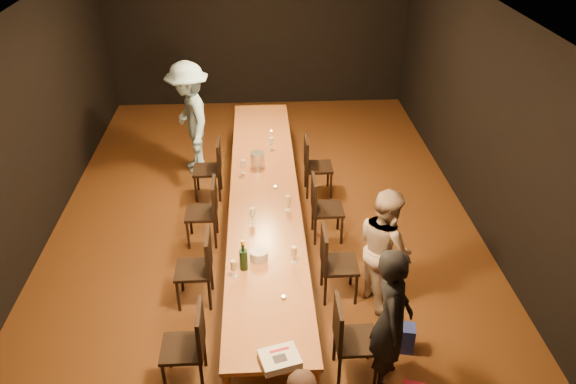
{
  "coord_description": "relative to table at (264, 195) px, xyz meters",
  "views": [
    {
      "loc": [
        -0.05,
        -6.34,
        4.56
      ],
      "look_at": [
        0.29,
        -0.43,
        1.0
      ],
      "focal_mm": 35.0,
      "sensor_mm": 36.0,
      "label": 1
    }
  ],
  "objects": [
    {
      "name": "ground",
      "position": [
        0.0,
        0.0,
        -0.7
      ],
      "size": [
        10.0,
        10.0,
        0.0
      ],
      "primitive_type": "plane",
      "color": "#432510",
      "rests_on": "ground"
    },
    {
      "name": "room_shell",
      "position": [
        0.0,
        0.0,
        1.38
      ],
      "size": [
        6.04,
        10.04,
        3.02
      ],
      "color": "black",
      "rests_on": "ground"
    },
    {
      "name": "table",
      "position": [
        0.0,
        0.0,
        0.0
      ],
      "size": [
        0.9,
        6.0,
        0.75
      ],
      "color": "#9A592D",
      "rests_on": "ground"
    },
    {
      "name": "chair_right_0",
      "position": [
        0.85,
        -2.4,
        -0.24
      ],
      "size": [
        0.42,
        0.42,
        0.93
      ],
      "primitive_type": null,
      "rotation": [
        0.0,
        0.0,
        -1.57
      ],
      "color": "black",
      "rests_on": "ground"
    },
    {
      "name": "chair_right_1",
      "position": [
        0.85,
        -1.2,
        -0.24
      ],
      "size": [
        0.42,
        0.42,
        0.93
      ],
      "primitive_type": null,
      "rotation": [
        0.0,
        0.0,
        -1.57
      ],
      "color": "black",
      "rests_on": "ground"
    },
    {
      "name": "chair_right_2",
      "position": [
        0.85,
        0.0,
        -0.24
      ],
      "size": [
        0.42,
        0.42,
        0.93
      ],
      "primitive_type": null,
      "rotation": [
        0.0,
        0.0,
        -1.57
      ],
      "color": "black",
      "rests_on": "ground"
    },
    {
      "name": "chair_right_3",
      "position": [
        0.85,
        1.2,
        -0.24
      ],
      "size": [
        0.42,
        0.42,
        0.93
      ],
      "primitive_type": null,
      "rotation": [
        0.0,
        0.0,
        -1.57
      ],
      "color": "black",
      "rests_on": "ground"
    },
    {
      "name": "chair_left_0",
      "position": [
        -0.85,
        -2.4,
        -0.24
      ],
      "size": [
        0.42,
        0.42,
        0.93
      ],
      "primitive_type": null,
      "rotation": [
        0.0,
        0.0,
        1.57
      ],
      "color": "black",
      "rests_on": "ground"
    },
    {
      "name": "chair_left_1",
      "position": [
        -0.85,
        -1.2,
        -0.24
      ],
      "size": [
        0.42,
        0.42,
        0.93
      ],
      "primitive_type": null,
      "rotation": [
        0.0,
        0.0,
        1.57
      ],
      "color": "black",
      "rests_on": "ground"
    },
    {
      "name": "chair_left_2",
      "position": [
        -0.85,
        0.0,
        -0.24
      ],
      "size": [
        0.42,
        0.42,
        0.93
      ],
      "primitive_type": null,
      "rotation": [
        0.0,
        0.0,
        1.57
      ],
      "color": "black",
      "rests_on": "ground"
    },
    {
      "name": "chair_left_3",
      "position": [
        -0.85,
        1.2,
        -0.24
      ],
      "size": [
        0.42,
        0.42,
        0.93
      ],
      "primitive_type": null,
      "rotation": [
        0.0,
        0.0,
        1.57
      ],
      "color": "black",
      "rests_on": "ground"
    },
    {
      "name": "woman_birthday",
      "position": [
        1.15,
        -2.49,
        0.1
      ],
      "size": [
        0.48,
        0.64,
        1.6
      ],
      "primitive_type": "imported",
      "rotation": [
        0.0,
        0.0,
        1.39
      ],
      "color": "black",
      "rests_on": "ground"
    },
    {
      "name": "woman_tan",
      "position": [
        1.34,
        -1.28,
        0.05
      ],
      "size": [
        0.75,
        0.86,
        1.49
      ],
      "primitive_type": "imported",
      "rotation": [
        0.0,
        0.0,
        1.86
      ],
      "color": "beige",
      "rests_on": "ground"
    },
    {
      "name": "man_blue",
      "position": [
        -1.15,
        2.07,
        0.23
      ],
      "size": [
        1.03,
        1.35,
        1.86
      ],
      "primitive_type": "imported",
      "rotation": [
        0.0,
        0.0,
        -1.25
      ],
      "color": "#9ACBEE",
      "rests_on": "ground"
    },
    {
      "name": "gift_bag_blue",
      "position": [
        1.41,
        -2.11,
        -0.54
      ],
      "size": [
        0.29,
        0.22,
        0.32
      ],
      "primitive_type": "cube",
      "rotation": [
        0.0,
        0.0,
        -0.21
      ],
      "color": "navy",
      "rests_on": "ground"
    },
    {
      "name": "birthday_cake",
      "position": [
        0.08,
        -2.9,
        0.09
      ],
      "size": [
        0.4,
        0.35,
        0.08
      ],
      "rotation": [
        0.0,
        0.0,
        0.27
      ],
      "color": "white",
      "rests_on": "table"
    },
    {
      "name": "plate_stack",
      "position": [
        -0.09,
        -1.43,
        0.1
      ],
      "size": [
        0.24,
        0.24,
        0.11
      ],
      "primitive_type": "cylinder",
      "rotation": [
        0.0,
        0.0,
        0.21
      ],
      "color": "silver",
      "rests_on": "table"
    },
    {
      "name": "champagne_bottle",
      "position": [
        -0.25,
        -1.59,
        0.23
      ],
      "size": [
        0.09,
        0.09,
        0.37
      ],
      "primitive_type": null,
      "rotation": [
        0.0,
        0.0,
        -0.06
      ],
      "color": "black",
      "rests_on": "table"
    },
    {
      "name": "ice_bucket",
      "position": [
        -0.08,
        0.72,
        0.16
      ],
      "size": [
        0.22,
        0.22,
        0.22
      ],
      "primitive_type": "cylinder",
      "rotation": [
        0.0,
        0.0,
        0.1
      ],
      "color": "#BBBAC0",
      "rests_on": "table"
    },
    {
      "name": "wineglass_0",
      "position": [
        -0.35,
        -1.71,
        0.15
      ],
      "size": [
        0.06,
        0.06,
        0.21
      ],
      "primitive_type": null,
      "color": "beige",
      "rests_on": "table"
    },
    {
      "name": "wineglass_1",
      "position": [
        0.29,
        -1.5,
        0.15
      ],
      "size": [
        0.06,
        0.06,
        0.21
      ],
      "primitive_type": null,
      "color": "beige",
      "rests_on": "table"
    },
    {
      "name": "wineglass_2",
      "position": [
        -0.15,
        -0.7,
        0.15
      ],
      "size": [
        0.06,
        0.06,
        0.21
      ],
      "primitive_type": null,
      "color": "silver",
      "rests_on": "table"
    },
    {
      "name": "wineglass_3",
      "position": [
        0.28,
        -0.45,
        0.15
      ],
      "size": [
        0.06,
        0.06,
        0.21
      ],
      "primitive_type": null,
      "color": "beige",
      "rests_on": "table"
    },
    {
      "name": "wineglass_4",
      "position": [
        -0.28,
        0.53,
        0.15
      ],
      "size": [
        0.06,
        0.06,
        0.21
      ],
      "primitive_type": null,
      "color": "silver",
      "rests_on": "table"
    },
    {
      "name": "wineglass_5",
      "position": [
        0.13,
        1.22,
        0.15
      ],
      "size": [
        0.06,
        0.06,
        0.21
      ],
      "primitive_type": null,
      "color": "silver",
      "rests_on": "table"
    },
    {
      "name": "tealight_near",
      "position": [
        0.15,
        -2.08,
        0.06
      ],
      "size": [
        0.05,
        0.05,
        0.03
      ],
      "primitive_type": "cylinder",
      "color": "#B2B7B2",
      "rests_on": "table"
    },
    {
      "name": "tealight_mid",
      "position": [
        0.15,
        0.09,
        0.06
      ],
      "size": [
        0.05,
        0.05,
        0.03
      ],
      "primitive_type": "cylinder",
      "color": "#B2B7B2",
      "rests_on": "table"
    },
    {
      "name": "tealight_far",
      "position": [
        0.15,
        1.84,
        0.06
      ],
      "size": [
        0.05,
        0.05,
        0.03
      ],
      "primitive_type": "cylinder",
      "color": "#B2B7B2",
      "rests_on": "table"
    }
  ]
}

